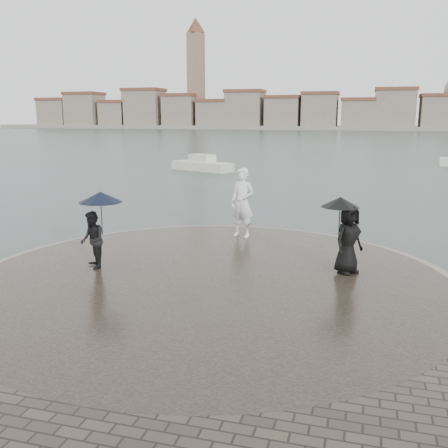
% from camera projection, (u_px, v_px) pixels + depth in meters
% --- Properties ---
extents(ground, '(400.00, 400.00, 0.00)m').
position_uv_depth(ground, '(153.00, 352.00, 9.30)').
color(ground, '#2B3835').
rests_on(ground, ground).
extents(kerb_ring, '(12.50, 12.50, 0.32)m').
position_uv_depth(kerb_ring, '(210.00, 284.00, 12.56)').
color(kerb_ring, gray).
rests_on(kerb_ring, ground).
extents(quay_tip, '(11.90, 11.90, 0.36)m').
position_uv_depth(quay_tip, '(210.00, 284.00, 12.55)').
color(quay_tip, '#2D261E').
rests_on(quay_tip, ground).
extents(statue, '(0.96, 0.76, 2.30)m').
position_uv_depth(statue, '(242.00, 203.00, 16.49)').
color(statue, white).
rests_on(statue, quay_tip).
extents(visitor_left, '(1.28, 1.15, 2.04)m').
position_uv_depth(visitor_left, '(95.00, 225.00, 13.03)').
color(visitor_left, black).
rests_on(visitor_left, quay_tip).
extents(visitor_right, '(1.24, 1.11, 1.95)m').
position_uv_depth(visitor_right, '(346.00, 231.00, 12.66)').
color(visitor_right, black).
rests_on(visitor_right, quay_tip).
extents(far_skyline, '(260.00, 20.00, 37.00)m').
position_uv_depth(far_skyline, '(338.00, 112.00, 160.83)').
color(far_skyline, gray).
rests_on(far_skyline, ground).
extents(boats, '(36.82, 12.60, 1.50)m').
position_uv_depth(boats, '(432.00, 167.00, 39.56)').
color(boats, silver).
rests_on(boats, ground).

